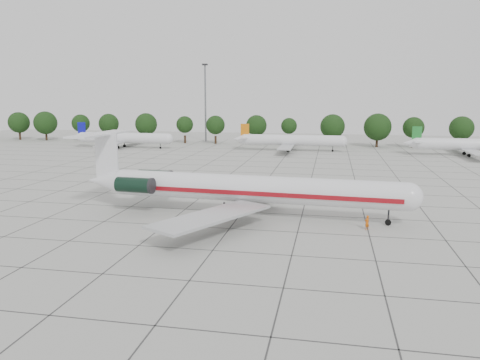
{
  "coord_description": "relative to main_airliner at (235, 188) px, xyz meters",
  "views": [
    {
      "loc": [
        11.42,
        -59.98,
        15.61
      ],
      "look_at": [
        -1.22,
        4.71,
        3.5
      ],
      "focal_mm": 35.0,
      "sensor_mm": 36.0,
      "label": 1
    }
  ],
  "objects": [
    {
      "name": "floodlight_mast",
      "position": [
        -29.37,
        93.74,
        10.59
      ],
      "size": [
        1.6,
        1.6,
        25.45
      ],
      "color": "slate",
      "rests_on": "ground"
    },
    {
      "name": "tree_line",
      "position": [
        -11.05,
        86.74,
        2.29
      ],
      "size": [
        249.86,
        8.44,
        10.22
      ],
      "color": "#332114",
      "rests_on": "ground"
    },
    {
      "name": "ground",
      "position": [
        0.63,
        1.74,
        -3.69
      ],
      "size": [
        260.0,
        260.0,
        0.0
      ],
      "primitive_type": "plane",
      "color": "#AFB0A8",
      "rests_on": "ground"
    },
    {
      "name": "bg_airliner_b",
      "position": [
        -48.04,
        70.09,
        -0.78
      ],
      "size": [
        28.24,
        27.2,
        7.4
      ],
      "color": "silver",
      "rests_on": "ground"
    },
    {
      "name": "ground_crew",
      "position": [
        16.5,
        -3.63,
        -2.83
      ],
      "size": [
        0.75,
        0.72,
        1.72
      ],
      "primitive_type": "imported",
      "rotation": [
        0.0,
        0.0,
        3.85
      ],
      "color": "#D3580C",
      "rests_on": "ground"
    },
    {
      "name": "bg_airliner_c",
      "position": [
        1.17,
        72.36,
        -0.78
      ],
      "size": [
        28.24,
        27.2,
        7.4
      ],
      "color": "silver",
      "rests_on": "ground"
    },
    {
      "name": "apron_joints",
      "position": [
        0.63,
        16.74,
        -3.68
      ],
      "size": [
        170.0,
        170.0,
        0.02
      ],
      "primitive_type": "cube",
      "color": "#383838",
      "rests_on": "ground"
    },
    {
      "name": "main_airliner",
      "position": [
        0.0,
        0.0,
        0.0
      ],
      "size": [
        44.58,
        34.96,
        10.45
      ],
      "rotation": [
        0.0,
        0.0,
        -0.07
      ],
      "color": "silver",
      "rests_on": "ground"
    },
    {
      "name": "bg_airliner_d",
      "position": [
        47.15,
        69.96,
        -0.78
      ],
      "size": [
        28.24,
        27.2,
        7.4
      ],
      "color": "silver",
      "rests_on": "ground"
    }
  ]
}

